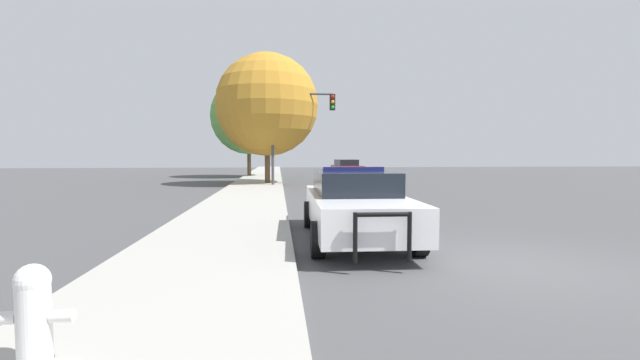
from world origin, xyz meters
The scene contains 8 objects.
ground_plane centered at (0.00, 0.00, 0.00)m, with size 110.00×110.00×0.00m, color #474749.
sidewalk_left centered at (-5.10, 0.00, 0.07)m, with size 3.00×110.00×0.13m.
police_car centered at (-2.24, 2.51, 0.77)m, with size 2.14×5.33×1.55m.
fire_hydrant centered at (-5.82, -2.96, 0.56)m, with size 0.61×0.27×0.82m.
traffic_light centered at (-2.75, 17.71, 3.83)m, with size 3.61×0.35×5.26m.
car_background_oncoming centered at (1.64, 27.45, 0.77)m, with size 2.21×4.69×1.43m.
tree_sidewalk_mid centered at (-4.49, 19.41, 4.79)m, with size 6.11×6.11×7.72m.
tree_sidewalk_far centered at (-6.18, 28.41, 4.90)m, with size 6.09×6.09×7.82m.
Camera 1 is at (-3.87, -6.50, 1.81)m, focal length 24.00 mm.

